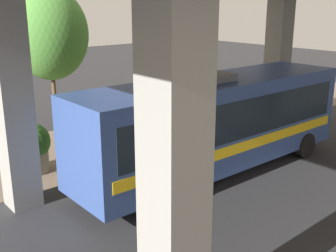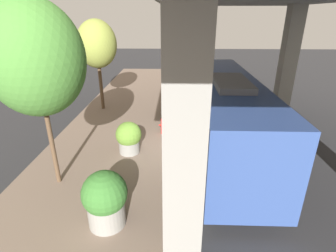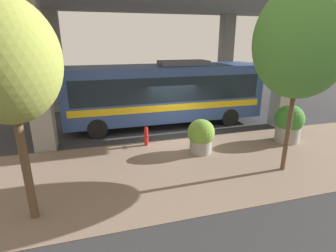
{
  "view_description": "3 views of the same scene",
  "coord_description": "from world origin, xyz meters",
  "px_view_note": "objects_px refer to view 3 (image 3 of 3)",
  "views": [
    {
      "loc": [
        12.27,
        -10.36,
        5.93
      ],
      "look_at": [
        0.71,
        -0.64,
        1.47
      ],
      "focal_mm": 45.0,
      "sensor_mm": 36.0,
      "label": 1
    },
    {
      "loc": [
        0.32,
        -11.19,
        6.01
      ],
      "look_at": [
        -0.05,
        -0.02,
        1.22
      ],
      "focal_mm": 28.0,
      "sensor_mm": 36.0,
      "label": 2
    },
    {
      "loc": [
        -11.7,
        3.87,
        4.75
      ],
      "look_at": [
        -0.53,
        0.73,
        0.91
      ],
      "focal_mm": 28.0,
      "sensor_mm": 36.0,
      "label": 3
    }
  ],
  "objects_px": {
    "bus": "(165,91)",
    "street_tree_far": "(302,42)",
    "fire_hydrant": "(146,136)",
    "planter_middle": "(289,123)",
    "street_tree_near": "(6,62)",
    "planter_front": "(201,136)"
  },
  "relations": [
    {
      "from": "street_tree_far",
      "to": "street_tree_near",
      "type": "bearing_deg",
      "value": 93.49
    },
    {
      "from": "bus",
      "to": "street_tree_far",
      "type": "bearing_deg",
      "value": -156.6
    },
    {
      "from": "planter_front",
      "to": "street_tree_far",
      "type": "height_order",
      "value": "street_tree_far"
    },
    {
      "from": "planter_middle",
      "to": "street_tree_far",
      "type": "distance_m",
      "value": 4.96
    },
    {
      "from": "fire_hydrant",
      "to": "planter_middle",
      "type": "distance_m",
      "value": 6.85
    },
    {
      "from": "bus",
      "to": "street_tree_far",
      "type": "xyz_separation_m",
      "value": [
        -6.68,
        -2.89,
        2.71
      ]
    },
    {
      "from": "bus",
      "to": "fire_hydrant",
      "type": "height_order",
      "value": "bus"
    },
    {
      "from": "fire_hydrant",
      "to": "planter_middle",
      "type": "xyz_separation_m",
      "value": [
        -1.35,
        -6.7,
        0.47
      ]
    },
    {
      "from": "planter_front",
      "to": "street_tree_far",
      "type": "bearing_deg",
      "value": -134.25
    },
    {
      "from": "fire_hydrant",
      "to": "planter_middle",
      "type": "bearing_deg",
      "value": -101.43
    },
    {
      "from": "planter_front",
      "to": "street_tree_far",
      "type": "xyz_separation_m",
      "value": [
        -2.36,
        -2.42,
        3.91
      ]
    },
    {
      "from": "fire_hydrant",
      "to": "bus",
      "type": "bearing_deg",
      "value": -30.02
    },
    {
      "from": "planter_front",
      "to": "bus",
      "type": "bearing_deg",
      "value": 6.24
    },
    {
      "from": "bus",
      "to": "planter_front",
      "type": "relative_size",
      "value": 7.18
    },
    {
      "from": "planter_front",
      "to": "planter_middle",
      "type": "distance_m",
      "value": 4.56
    },
    {
      "from": "bus",
      "to": "street_tree_near",
      "type": "relative_size",
      "value": 1.89
    },
    {
      "from": "bus",
      "to": "planter_front",
      "type": "distance_m",
      "value": 4.51
    },
    {
      "from": "street_tree_near",
      "to": "street_tree_far",
      "type": "height_order",
      "value": "street_tree_far"
    },
    {
      "from": "planter_front",
      "to": "street_tree_near",
      "type": "bearing_deg",
      "value": 114.98
    },
    {
      "from": "bus",
      "to": "street_tree_near",
      "type": "distance_m",
      "value": 9.47
    },
    {
      "from": "planter_middle",
      "to": "street_tree_near",
      "type": "bearing_deg",
      "value": 105.44
    },
    {
      "from": "bus",
      "to": "street_tree_far",
      "type": "distance_m",
      "value": 7.77
    }
  ]
}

